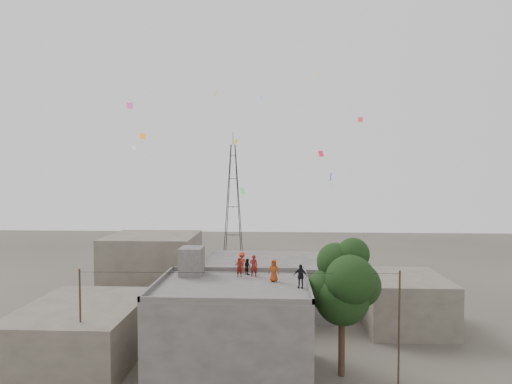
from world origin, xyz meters
TOP-DOWN VIEW (x-y plane):
  - ground at (0.00, 0.00)m, footprint 140.00×140.00m
  - main_building at (0.00, 0.00)m, footprint 10.00×8.00m
  - parapet at (0.00, 0.00)m, footprint 10.00×8.00m
  - stair_head_box at (-3.20, 2.60)m, footprint 1.60×1.80m
  - neighbor_west at (-11.00, 2.00)m, footprint 8.00×10.00m
  - neighbor_north at (2.00, 14.00)m, footprint 12.00×9.00m
  - neighbor_northwest at (-10.00, 16.00)m, footprint 9.00×8.00m
  - neighbor_east at (14.00, 10.00)m, footprint 7.00×8.00m
  - tree at (7.37, 0.60)m, footprint 4.90×4.60m
  - utility_line at (0.50, -1.25)m, footprint 20.12×0.62m
  - transmission_tower at (-4.00, 40.00)m, footprint 2.97×2.97m
  - person_red_adult at (1.27, 2.31)m, footprint 0.58×0.39m
  - person_orange_child at (2.69, 0.99)m, footprint 0.78×0.56m
  - person_dark_child at (0.78, 2.97)m, footprint 0.69×0.71m
  - person_dark_adult at (4.40, -0.52)m, footprint 0.95×0.58m
  - person_orange_adult at (0.34, 3.40)m, footprint 1.04×0.64m
  - person_red_child at (0.29, 2.14)m, footprint 0.59×0.54m
  - kites at (0.17, 7.39)m, footprint 20.69×12.53m

SIDE VIEW (x-z plane):
  - ground at x=0.00m, z-range 0.00..0.00m
  - neighbor_west at x=-11.00m, z-range 0.00..4.00m
  - neighbor_east at x=14.00m, z-range 0.00..4.40m
  - neighbor_north at x=2.00m, z-range 0.00..5.00m
  - main_building at x=0.00m, z-range 0.00..6.10m
  - neighbor_northwest at x=-10.00m, z-range 0.00..7.00m
  - utility_line at x=0.50m, z-range 0.13..7.53m
  - tree at x=7.37m, z-range 1.55..10.65m
  - parapet at x=0.00m, z-range 6.10..6.40m
  - person_dark_child at x=0.78m, z-range 6.10..7.25m
  - person_red_child at x=0.29m, z-range 6.10..7.46m
  - person_orange_child at x=2.69m, z-range 6.10..7.60m
  - person_dark_adult at x=4.40m, z-range 6.10..7.62m
  - person_red_adult at x=1.27m, z-range 6.10..7.65m
  - person_orange_adult at x=0.34m, z-range 6.10..7.66m
  - stair_head_box at x=-3.20m, z-range 6.10..8.10m
  - transmission_tower at x=-4.00m, z-range -0.93..19.07m
  - kites at x=0.17m, z-range 10.77..21.96m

